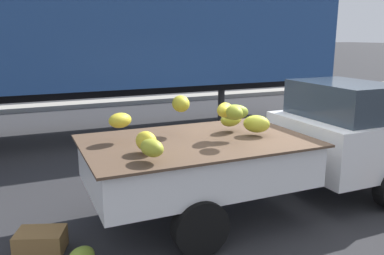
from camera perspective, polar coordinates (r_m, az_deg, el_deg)
ground at (r=5.91m, az=11.10°, el=-10.79°), size 220.00×220.00×0.00m
curb_strip at (r=14.19m, az=-10.54°, el=3.62°), size 80.00×0.80×0.16m
pickup_truck at (r=6.13m, az=18.06°, el=-1.60°), size 5.03×1.81×1.70m
semi_trailer at (r=9.59m, az=-14.22°, el=13.75°), size 12.01×2.70×3.95m
produce_crate at (r=4.90m, az=-20.99°, el=-15.08°), size 0.61×0.52×0.25m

